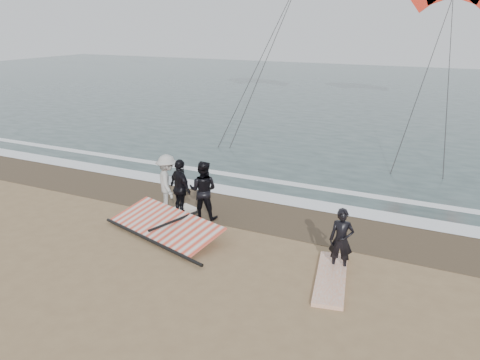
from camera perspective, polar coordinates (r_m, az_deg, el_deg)
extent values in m
plane|color=#8C704C|center=(11.77, -6.98, -11.63)|extent=(120.00, 120.00, 0.00)
cube|color=#233838|center=(42.25, 18.13, 9.89)|extent=(120.00, 54.00, 0.02)
cube|color=#4C3D2B|center=(15.32, 2.09, -3.95)|extent=(120.00, 2.80, 0.01)
cube|color=white|center=(16.52, 4.05, -2.18)|extent=(120.00, 0.90, 0.01)
cube|color=white|center=(18.01, 6.07, -0.42)|extent=(120.00, 0.45, 0.01)
imported|color=black|center=(11.88, 12.24, -7.18)|extent=(0.64, 0.46, 1.64)
cube|color=silver|center=(11.75, 11.03, -11.65)|extent=(1.18, 2.59, 0.10)
cube|color=white|center=(15.09, -9.34, -4.41)|extent=(1.34, 2.40, 0.10)
imported|color=black|center=(14.61, -4.52, -1.24)|extent=(1.04, 0.89, 1.88)
imported|color=black|center=(14.80, -7.26, -1.03)|extent=(1.20, 0.92, 1.89)
imported|color=#A9A9A4|center=(15.41, -8.84, -0.33)|extent=(1.33, 1.37, 1.88)
cube|color=black|center=(14.58, -8.31, -5.20)|extent=(2.57, 1.28, 0.10)
cube|color=red|center=(13.93, -9.04, -5.30)|extent=(3.91, 2.39, 0.39)
cylinder|color=black|center=(13.44, -10.89, -7.24)|extent=(4.09, 1.29, 0.10)
cylinder|color=black|center=(13.71, -8.04, -4.96)|extent=(0.59, 1.78, 0.08)
cylinder|color=#262626|center=(26.11, 21.94, 12.61)|extent=(0.04, 0.04, 15.83)
cylinder|color=#262626|center=(26.17, 24.14, 12.35)|extent=(0.04, 0.04, 15.65)
cylinder|color=#262626|center=(26.77, 3.17, 15.78)|extent=(0.04, 0.04, 13.56)
cylinder|color=#262626|center=(26.72, 3.82, 15.76)|extent=(0.04, 0.04, 13.45)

